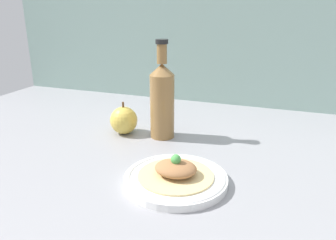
{
  "coord_description": "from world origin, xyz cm",
  "views": [
    {
      "loc": [
        24.96,
        -73.14,
        36.64
      ],
      "look_at": [
        -1.14,
        -0.69,
        9.9
      ],
      "focal_mm": 35.0,
      "sensor_mm": 36.0,
      "label": 1
    }
  ],
  "objects_px": {
    "cider_bottle": "(162,99)",
    "plated_food": "(176,170)",
    "apple": "(124,120)",
    "plate": "(176,179)"
  },
  "relations": [
    {
      "from": "apple",
      "to": "plate",
      "type": "bearing_deg",
      "value": -43.51
    },
    {
      "from": "cider_bottle",
      "to": "apple",
      "type": "bearing_deg",
      "value": -172.84
    },
    {
      "from": "plate",
      "to": "cider_bottle",
      "type": "distance_m",
      "value": 0.29
    },
    {
      "from": "plate",
      "to": "plated_food",
      "type": "bearing_deg",
      "value": 180.0
    },
    {
      "from": "cider_bottle",
      "to": "plated_food",
      "type": "bearing_deg",
      "value": -63.18
    },
    {
      "from": "plate",
      "to": "apple",
      "type": "bearing_deg",
      "value": 136.49
    },
    {
      "from": "plate",
      "to": "cider_bottle",
      "type": "height_order",
      "value": "cider_bottle"
    },
    {
      "from": "apple",
      "to": "plated_food",
      "type": "bearing_deg",
      "value": -43.51
    },
    {
      "from": "plate",
      "to": "plated_food",
      "type": "height_order",
      "value": "plated_food"
    },
    {
      "from": "plated_food",
      "to": "apple",
      "type": "distance_m",
      "value": 0.34
    }
  ]
}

